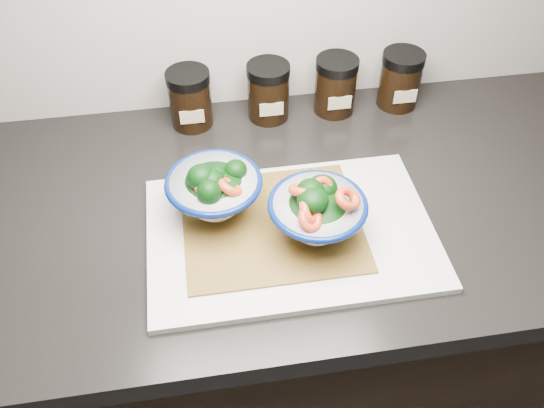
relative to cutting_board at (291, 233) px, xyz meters
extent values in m
cube|color=black|center=(0.16, 0.08, -0.48)|extent=(3.43, 0.58, 0.86)
cube|color=black|center=(0.16, 0.08, -0.03)|extent=(3.50, 0.60, 0.04)
cube|color=silver|center=(0.00, 0.00, 0.00)|extent=(0.45, 0.30, 0.01)
cube|color=olive|center=(-0.03, 0.02, 0.01)|extent=(0.28, 0.24, 0.00)
cylinder|color=white|center=(-0.11, 0.06, 0.02)|extent=(0.05, 0.05, 0.01)
ellipsoid|color=white|center=(-0.11, 0.06, 0.03)|extent=(0.08, 0.08, 0.04)
torus|color=#051958|center=(-0.11, 0.06, 0.07)|extent=(0.15, 0.15, 0.01)
torus|color=#051958|center=(-0.11, 0.06, 0.06)|extent=(0.13, 0.13, 0.00)
ellipsoid|color=black|center=(-0.11, 0.06, 0.06)|extent=(0.11, 0.11, 0.05)
ellipsoid|color=black|center=(-0.13, 0.05, 0.09)|extent=(0.04, 0.04, 0.04)
cylinder|color=#477233|center=(-0.13, 0.05, 0.08)|extent=(0.02, 0.02, 0.03)
ellipsoid|color=black|center=(-0.12, 0.02, 0.09)|extent=(0.04, 0.04, 0.04)
cylinder|color=#477233|center=(-0.12, 0.02, 0.07)|extent=(0.01, 0.02, 0.03)
ellipsoid|color=black|center=(-0.11, 0.07, 0.08)|extent=(0.04, 0.04, 0.03)
cylinder|color=#477233|center=(-0.11, 0.07, 0.07)|extent=(0.01, 0.02, 0.02)
ellipsoid|color=black|center=(-0.08, 0.07, 0.08)|extent=(0.04, 0.04, 0.03)
cylinder|color=#477233|center=(-0.08, 0.07, 0.07)|extent=(0.02, 0.02, 0.03)
ellipsoid|color=black|center=(-0.12, 0.05, 0.09)|extent=(0.04, 0.04, 0.04)
cylinder|color=#477233|center=(-0.12, 0.05, 0.07)|extent=(0.01, 0.01, 0.03)
torus|color=#C35424|center=(-0.13, 0.04, 0.08)|extent=(0.05, 0.06, 0.05)
torus|color=#C35424|center=(-0.10, 0.06, 0.08)|extent=(0.06, 0.06, 0.05)
torus|color=#C35424|center=(-0.12, 0.04, 0.08)|extent=(0.05, 0.05, 0.06)
torus|color=#C35424|center=(-0.09, 0.03, 0.08)|extent=(0.06, 0.06, 0.05)
cylinder|color=#CCBC8E|center=(-0.13, 0.05, 0.09)|extent=(0.02, 0.02, 0.01)
cylinder|color=white|center=(0.04, -0.02, 0.02)|extent=(0.05, 0.05, 0.01)
ellipsoid|color=white|center=(0.04, -0.02, 0.03)|extent=(0.08, 0.08, 0.04)
torus|color=#051958|center=(0.04, -0.02, 0.07)|extent=(0.15, 0.15, 0.01)
torus|color=#051958|center=(0.04, -0.02, 0.06)|extent=(0.12, 0.12, 0.00)
ellipsoid|color=black|center=(0.04, -0.02, 0.06)|extent=(0.11, 0.11, 0.05)
ellipsoid|color=black|center=(0.05, 0.01, 0.08)|extent=(0.05, 0.05, 0.04)
cylinder|color=#477233|center=(0.05, 0.01, 0.06)|extent=(0.01, 0.01, 0.03)
ellipsoid|color=black|center=(0.03, -0.03, 0.10)|extent=(0.05, 0.05, 0.04)
cylinder|color=#477233|center=(0.03, -0.03, 0.08)|extent=(0.01, 0.02, 0.03)
ellipsoid|color=black|center=(0.03, -0.01, 0.09)|extent=(0.04, 0.04, 0.05)
cylinder|color=#477233|center=(0.03, -0.01, 0.08)|extent=(0.02, 0.02, 0.03)
torus|color=#C35424|center=(0.01, -0.01, 0.10)|extent=(0.06, 0.06, 0.04)
torus|color=#C35424|center=(0.07, -0.03, 0.10)|extent=(0.05, 0.06, 0.05)
torus|color=#C35424|center=(0.02, -0.05, 0.09)|extent=(0.05, 0.05, 0.05)
torus|color=#C35424|center=(0.02, -0.04, 0.09)|extent=(0.04, 0.06, 0.06)
torus|color=#C35424|center=(0.04, 0.00, 0.09)|extent=(0.06, 0.05, 0.06)
cylinder|color=#CCBC8E|center=(0.04, 0.00, 0.08)|extent=(0.02, 0.02, 0.01)
cylinder|color=black|center=(-0.14, 0.32, 0.04)|extent=(0.08, 0.08, 0.09)
cylinder|color=black|center=(-0.14, 0.32, 0.10)|extent=(0.08, 0.08, 0.02)
cube|color=#C6B793|center=(-0.14, 0.28, 0.04)|extent=(0.05, 0.00, 0.03)
cylinder|color=black|center=(0.01, 0.32, 0.04)|extent=(0.08, 0.08, 0.09)
cylinder|color=black|center=(0.01, 0.32, 0.10)|extent=(0.08, 0.08, 0.02)
cube|color=#C6B793|center=(0.01, 0.28, 0.04)|extent=(0.04, 0.00, 0.03)
cylinder|color=black|center=(0.14, 0.32, 0.04)|extent=(0.08, 0.08, 0.09)
cylinder|color=black|center=(0.14, 0.32, 0.10)|extent=(0.08, 0.08, 0.02)
cube|color=#C6B793|center=(0.14, 0.28, 0.04)|extent=(0.04, 0.00, 0.03)
cylinder|color=black|center=(0.27, 0.32, 0.04)|extent=(0.08, 0.08, 0.09)
cylinder|color=black|center=(0.27, 0.32, 0.10)|extent=(0.08, 0.08, 0.02)
cube|color=#C6B793|center=(0.27, 0.28, 0.04)|extent=(0.05, 0.00, 0.03)
camera|label=1|loc=(-0.12, -0.59, 0.68)|focal=38.00mm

